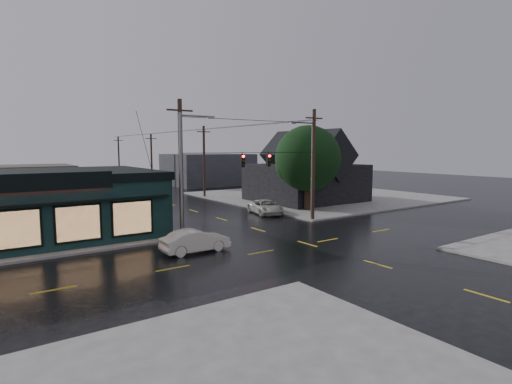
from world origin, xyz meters
TOP-DOWN VIEW (x-y plane):
  - ground_plane at (0.00, 0.00)m, footprint 160.00×160.00m
  - sidewalk_ne at (20.00, 20.00)m, footprint 28.00×28.00m
  - pizza_shop at (-15.00, 12.94)m, footprint 16.30×12.34m
  - ne_building at (15.00, 17.00)m, footprint 12.60×11.60m
  - corner_tree at (9.88, 10.99)m, footprint 6.94×6.94m
  - utility_pole_nw at (-6.50, 6.50)m, footprint 2.00×0.32m
  - utility_pole_ne at (6.50, 6.50)m, footprint 2.00×0.32m
  - utility_pole_far_a at (6.50, 28.00)m, footprint 2.00×0.32m
  - utility_pole_far_b at (6.50, 48.00)m, footprint 2.00×0.32m
  - utility_pole_far_c at (6.50, 68.00)m, footprint 2.00×0.32m
  - span_signal_assembly at (0.10, 6.50)m, footprint 13.00×0.48m
  - streetlight_nw at (-6.80, 5.80)m, footprint 5.40×0.30m
  - streetlight_ne at (7.00, 7.20)m, footprint 5.40×0.30m
  - bg_building_west at (-14.00, 40.00)m, footprint 12.00×10.00m
  - bg_building_east at (16.00, 45.00)m, footprint 14.00×12.00m
  - sedan_cream at (-7.39, 2.48)m, footprint 4.46×1.57m
  - suv_silver at (5.15, 12.04)m, footprint 3.43×5.45m

SIDE VIEW (x-z plane):
  - ground_plane at x=0.00m, z-range 0.00..0.00m
  - utility_pole_nw at x=-6.50m, z-range -5.08..5.08m
  - utility_pole_ne at x=6.50m, z-range -5.08..5.08m
  - utility_pole_far_a at x=6.50m, z-range -4.83..4.83m
  - utility_pole_far_b at x=6.50m, z-range -4.58..4.58m
  - utility_pole_far_c at x=6.50m, z-range -4.58..4.58m
  - streetlight_nw at x=-6.80m, z-range -4.58..4.58m
  - streetlight_ne at x=7.00m, z-range -4.58..4.58m
  - sidewalk_ne at x=20.00m, z-range 0.00..0.15m
  - suv_silver at x=5.15m, z-range 0.00..1.40m
  - sedan_cream at x=-7.39m, z-range 0.00..1.47m
  - bg_building_west at x=-14.00m, z-range 0.00..4.40m
  - pizza_shop at x=-15.00m, z-range 0.11..5.01m
  - bg_building_east at x=16.00m, z-range 0.00..5.60m
  - ne_building at x=15.00m, z-range 0.09..8.85m
  - corner_tree at x=9.88m, z-range 1.12..10.04m
  - span_signal_assembly at x=0.10m, z-range 5.08..6.31m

